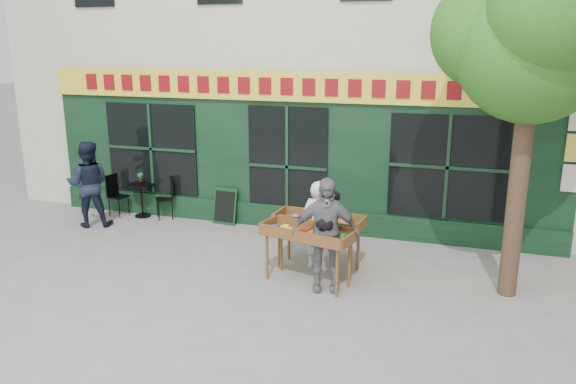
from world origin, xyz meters
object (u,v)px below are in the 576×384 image
dog (329,211)px  man_left (89,184)px  man_right (325,234)px  book_cart_center (308,236)px  woman (318,226)px  book_cart_right (319,224)px  bistro_table (141,193)px

dog → man_left: bearing=178.8°
man_right → man_left: (-5.61, 1.59, 0.00)m
dog → book_cart_center: bearing=-174.2°
book_cart_center → man_left: 5.50m
woman → man_left: man_left is taller
dog → book_cart_right: (-0.33, 0.68, -0.47)m
man_left → dog: bearing=139.9°
book_cart_right → bistro_table: book_cart_right is taller
book_cart_right → bistro_table: (-4.61, 1.74, -0.28)m
woman → dog: bearing=130.5°
dog → man_left: man_left is taller
man_right → bistro_table: man_right is taller
man_right → book_cart_right: bearing=96.9°
dog → man_right: size_ratio=0.33×
woman → man_right: (0.32, -0.77, 0.13)m
man_right → woman: bearing=97.5°
man_right → man_left: man_left is taller
book_cart_center → dog: bearing=5.8°
woman → bistro_table: 4.91m
book_cart_center → book_cart_right: 0.63m
book_cart_center → bistro_table: (-4.59, 2.38, -0.28)m
book_cart_center → book_cart_right: bearing=102.5°
book_cart_right → dog: bearing=-58.8°
book_cart_center → dog: dog is taller
bistro_table → dog: bearing=-26.2°
book_cart_right → bistro_table: 4.94m
dog → man_right: 0.37m
man_right → man_left: size_ratio=1.00×
woman → book_cart_right: woman is taller
book_cart_right → bistro_table: bearing=164.4°
book_cart_right → man_right: bearing=-63.1°
woman → bistro_table: bearing=-6.7°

